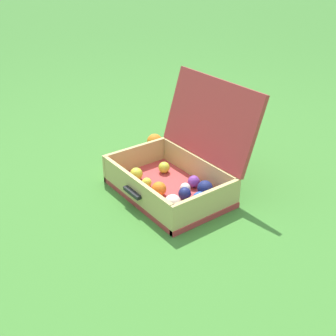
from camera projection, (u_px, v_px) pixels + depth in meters
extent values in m
plane|color=#3D7A2D|center=(163.00, 196.00, 1.92)|extent=(16.00, 16.00, 0.00)
cube|color=#B23838|center=(168.00, 191.00, 1.93)|extent=(0.54, 0.36, 0.03)
cube|color=tan|center=(136.00, 159.00, 2.09)|extent=(0.02, 0.36, 0.14)
cube|color=tan|center=(207.00, 206.00, 1.72)|extent=(0.02, 0.36, 0.14)
cube|color=tan|center=(136.00, 192.00, 1.82)|extent=(0.50, 0.02, 0.14)
cube|color=tan|center=(197.00, 170.00, 2.00)|extent=(0.50, 0.02, 0.14)
cube|color=#B23838|center=(210.00, 119.00, 1.92)|extent=(0.54, 0.12, 0.35)
cube|color=black|center=(132.00, 192.00, 1.80)|extent=(0.11, 0.02, 0.02)
sphere|color=blue|center=(200.00, 199.00, 1.79)|extent=(0.06, 0.06, 0.06)
sphere|color=navy|center=(205.00, 188.00, 1.86)|extent=(0.07, 0.07, 0.07)
sphere|color=#CCDB38|center=(147.00, 183.00, 1.93)|extent=(0.04, 0.04, 0.04)
sphere|color=white|center=(185.00, 188.00, 1.89)|extent=(0.05, 0.05, 0.05)
sphere|color=#CCDB38|center=(164.00, 167.00, 2.05)|extent=(0.05, 0.05, 0.05)
sphere|color=#CCDB38|center=(136.00, 174.00, 1.99)|extent=(0.06, 0.06, 0.06)
sphere|color=purple|center=(217.00, 195.00, 1.83)|extent=(0.05, 0.05, 0.05)
sphere|color=white|center=(173.00, 203.00, 1.76)|extent=(0.07, 0.07, 0.07)
sphere|color=orange|center=(159.00, 189.00, 1.86)|extent=(0.06, 0.06, 0.06)
sphere|color=purple|center=(194.00, 181.00, 1.93)|extent=(0.05, 0.05, 0.05)
sphere|color=navy|center=(185.00, 193.00, 1.84)|extent=(0.06, 0.06, 0.06)
sphere|color=orange|center=(155.00, 141.00, 2.33)|extent=(0.08, 0.08, 0.08)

